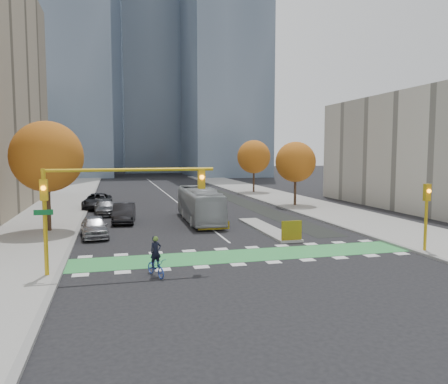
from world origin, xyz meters
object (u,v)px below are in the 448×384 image
cyclist (156,263)px  parked_car_c (105,208)px  hazard_board (292,230)px  bus (200,205)px  traffic_signal_west (101,192)px  tree_east_far (254,157)px  parked_car_d (97,201)px  parked_car_b (124,213)px  parked_car_a (94,226)px  tree_west (47,157)px  traffic_signal_east (426,207)px  tree_east_near (295,162)px

cyclist → parked_car_c: size_ratio=0.41×
hazard_board → bus: bearing=112.5°
traffic_signal_west → bus: bearing=62.4°
tree_east_far → bus: tree_east_far is taller
bus → parked_car_d: bus is taller
cyclist → parked_car_b: size_ratio=0.40×
parked_car_c → parked_car_a: bearing=-97.2°
parked_car_a → parked_car_c: bearing=81.2°
tree_east_far → tree_west: bearing=-133.3°
traffic_signal_east → tree_west: bearing=150.9°
tree_west → parked_car_b: (5.50, 3.26, -4.80)m
parked_car_d → tree_west: bearing=-97.6°
tree_east_near → parked_car_d: bearing=171.2°
cyclist → tree_east_near: bearing=33.4°
bus → traffic_signal_east: bearing=-53.1°
cyclist → tree_east_far: bearing=45.6°
parked_car_a → traffic_signal_east: bearing=-32.9°
parked_car_d → tree_east_near: bearing=-3.7°
tree_west → traffic_signal_west: bearing=-72.0°
parked_car_a → parked_car_d: 15.94m
parked_car_c → parked_car_d: bearing=95.8°
parked_car_b → parked_car_c: (-1.62, 5.00, -0.12)m
tree_east_far → parked_car_a: size_ratio=1.73×
tree_east_far → cyclist: size_ratio=3.90×
parked_car_a → parked_car_d: (-0.30, 15.94, 0.04)m
parked_car_b → parked_car_c: parked_car_b is taller
tree_east_far → tree_east_near: bearing=-91.8°
traffic_signal_west → parked_car_c: 21.04m
hazard_board → tree_east_far: 35.13m
tree_east_far → bus: 27.15m
tree_west → parked_car_c: size_ratio=1.73×
bus → cyclist: bearing=-107.3°
hazard_board → parked_car_a: bearing=158.0°
traffic_signal_west → hazard_board: bearing=21.5°
hazard_board → traffic_signal_east: bearing=-35.9°
parked_car_a → parked_car_c: 10.96m
bus → hazard_board: bearing=-66.4°
traffic_signal_west → cyclist: 4.31m
traffic_signal_west → cyclist: size_ratio=4.34×
hazard_board → bus: 10.96m
tree_east_far → parked_car_d: (-21.50, -12.74, -4.44)m
cyclist → parked_car_b: 16.83m
parked_car_a → parked_car_b: parked_car_b is taller
traffic_signal_west → parked_car_c: bearing=90.5°
tree_east_near → parked_car_d: tree_east_near is taller
parked_car_d → tree_east_far: bearing=35.8°
tree_west → parked_car_c: bearing=64.9°
tree_west → parked_car_c: 10.37m
traffic_signal_west → parked_car_c: (-0.19, 20.78, -3.34)m
tree_east_near → traffic_signal_west: (-19.93, -22.51, -0.83)m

